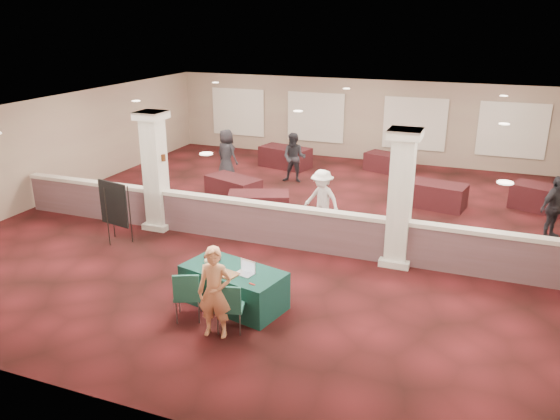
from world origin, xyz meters
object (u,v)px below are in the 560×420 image
at_px(far_table_front_center, 259,205).
at_px(far_table_front_right, 434,195).
at_px(far_table_back_center, 388,163).
at_px(far_table_back_right, 545,199).
at_px(easel_board, 114,204).
at_px(far_table_back_left, 285,157).
at_px(attendee_c, 554,208).
at_px(woman, 215,292).
at_px(conf_chair_main, 230,303).
at_px(attendee_a, 294,158).
at_px(conf_chair_side, 187,292).
at_px(attendee_b, 322,200).
at_px(attendee_d, 227,154).
at_px(far_table_front_left, 233,188).
at_px(near_table, 234,287).

distance_m(far_table_front_center, far_table_front_right, 5.38).
bearing_deg(far_table_back_center, far_table_back_right, -27.41).
distance_m(easel_board, far_table_back_left, 8.69).
bearing_deg(attendee_c, woman, 179.64).
distance_m(conf_chair_main, attendee_a, 9.79).
bearing_deg(conf_chair_side, attendee_a, 73.31).
xyz_separation_m(conf_chair_main, attendee_b, (0.05, 5.59, 0.25)).
distance_m(far_table_front_right, attendee_c, 3.50).
bearing_deg(attendee_d, far_table_back_right, -158.52).
distance_m(conf_chair_main, attendee_c, 9.19).
xyz_separation_m(attendee_c, attendee_d, (-10.38, 2.00, 0.04)).
bearing_deg(attendee_a, far_table_front_left, -119.65).
bearing_deg(attendee_b, far_table_back_left, 136.57).
xyz_separation_m(conf_chair_main, far_table_back_center, (0.66, 12.09, -0.25)).
xyz_separation_m(woman, far_table_back_right, (6.03, 9.57, -0.49)).
relative_size(far_table_back_center, attendee_c, 0.98).
xyz_separation_m(far_table_back_left, attendee_a, (1.00, -1.79, 0.48)).
bearing_deg(attendee_d, attendee_b, 162.42).
bearing_deg(far_table_front_center, woman, -73.93).
distance_m(conf_chair_main, far_table_back_right, 11.07).
xyz_separation_m(far_table_front_center, far_table_back_center, (2.60, 6.20, -0.02)).
height_order(woman, far_table_back_center, woman).
height_order(conf_chair_side, far_table_back_center, conf_chair_side).
distance_m(far_table_back_left, far_table_back_center, 3.89).
relative_size(far_table_front_left, far_table_front_center, 1.01).
distance_m(near_table, far_table_front_right, 8.24).
relative_size(conf_chair_main, far_table_front_right, 0.54).
height_order(woman, far_table_front_left, woman).
bearing_deg(far_table_back_left, near_table, -74.98).
relative_size(far_table_back_left, attendee_b, 1.14).
relative_size(far_table_front_center, attendee_c, 1.03).
relative_size(attendee_a, attendee_c, 1.03).
bearing_deg(far_table_front_left, easel_board, -106.56).
bearing_deg(woman, far_table_front_left, 104.01).
bearing_deg(far_table_front_right, far_table_front_left, -165.76).
relative_size(conf_chair_side, attendee_d, 0.57).
distance_m(far_table_front_left, far_table_front_center, 1.81).
relative_size(far_table_front_left, far_table_back_left, 0.92).
bearing_deg(easel_board, attendee_d, 101.56).
height_order(easel_board, woman, woman).
bearing_deg(attendee_c, far_table_front_right, 103.73).
distance_m(conf_chair_side, attendee_b, 5.59).
xyz_separation_m(far_table_front_left, far_table_back_center, (3.98, 5.03, -0.02)).
bearing_deg(far_table_back_left, attendee_b, -60.83).
relative_size(conf_chair_main, attendee_d, 0.56).
height_order(easel_board, attendee_a, attendee_a).
height_order(conf_chair_side, far_table_front_left, conf_chair_side).
bearing_deg(far_table_front_left, far_table_back_left, 87.88).
height_order(conf_chair_side, attendee_d, attendee_d).
height_order(woman, attendee_c, woman).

